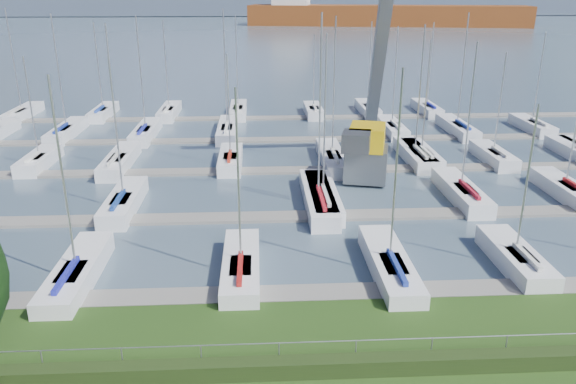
{
  "coord_description": "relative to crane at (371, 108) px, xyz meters",
  "views": [
    {
      "loc": [
        -1.63,
        -18.26,
        14.06
      ],
      "look_at": [
        0.0,
        12.0,
        3.0
      ],
      "focal_mm": 35.0,
      "sensor_mm": 36.0,
      "label": 1
    }
  ],
  "objects": [
    {
      "name": "hedge",
      "position": [
        -7.14,
        -24.75,
        -4.98
      ],
      "size": [
        80.0,
        0.7,
        0.7
      ],
      "primitive_type": "cube",
      "color": "#223313",
      "rests_on": "grass"
    },
    {
      "name": "sailboat_fleet",
      "position": [
        -7.81,
        4.08,
        0.06
      ],
      "size": [
        74.73,
        49.69,
        13.18
      ],
      "color": "#A61620",
      "rests_on": "water"
    },
    {
      "name": "cargo_ship_mid",
      "position": [
        38.53,
        189.67,
        -1.87
      ],
      "size": [
        110.67,
        38.6,
        21.5
      ],
      "rotation": [
        0.0,
        0.0,
        -0.19
      ],
      "color": "brown",
      "rests_on": "water"
    },
    {
      "name": "fence",
      "position": [
        -7.14,
        -24.35,
        -4.13
      ],
      "size": [
        80.0,
        0.04,
        0.04
      ],
      "primitive_type": "cylinder",
      "rotation": [
        0.0,
        1.57,
        0.0
      ],
      "color": "gray",
      "rests_on": "grass"
    },
    {
      "name": "docks",
      "position": [
        -7.14,
        1.65,
        -5.55
      ],
      "size": [
        90.0,
        41.6,
        0.25
      ],
      "color": "gray",
      "rests_on": "water"
    },
    {
      "name": "crane",
      "position": [
        0.0,
        0.0,
        0.0
      ],
      "size": [
        5.17,
        13.44,
        22.35
      ],
      "rotation": [
        0.0,
        0.0,
        -0.25
      ],
      "color": "slate",
      "rests_on": "water"
    },
    {
      "name": "foothill",
      "position": [
        -7.14,
        305.65,
        0.67
      ],
      "size": [
        900.0,
        80.0,
        12.0
      ],
      "primitive_type": "cube",
      "color": "#414C5F",
      "rests_on": "water"
    },
    {
      "name": "water",
      "position": [
        -7.14,
        235.65,
        -5.73
      ],
      "size": [
        800.0,
        540.0,
        0.2
      ],
      "primitive_type": "cube",
      "color": "#495B6B"
    }
  ]
}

